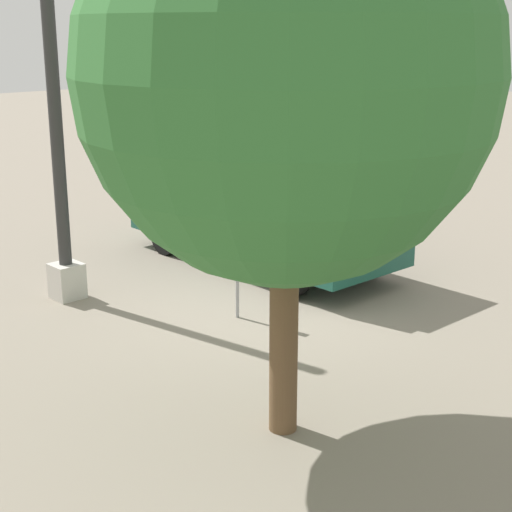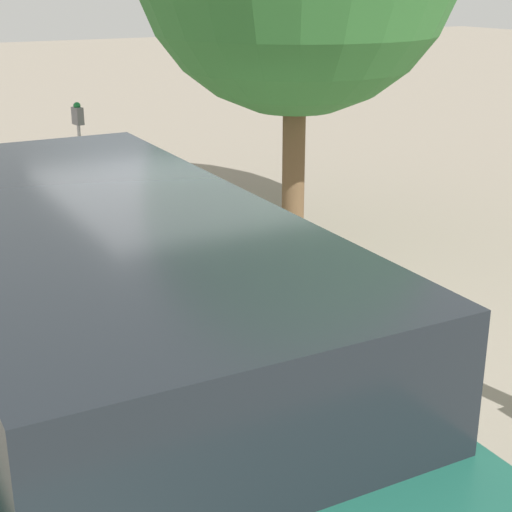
{
  "view_description": "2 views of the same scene",
  "coord_description": "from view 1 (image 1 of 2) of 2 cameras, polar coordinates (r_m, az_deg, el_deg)",
  "views": [
    {
      "loc": [
        -7.89,
        7.71,
        4.02
      ],
      "look_at": [
        -0.25,
        0.49,
        0.95
      ],
      "focal_mm": 55.0,
      "sensor_mm": 36.0,
      "label": 1
    },
    {
      "loc": [
        5.62,
        -2.69,
        3.24
      ],
      "look_at": [
        -0.27,
        0.55,
        0.87
      ],
      "focal_mm": 55.0,
      "sensor_mm": 36.0,
      "label": 2
    }
  ],
  "objects": [
    {
      "name": "ground_plane",
      "position": [
        11.74,
        0.9,
        -3.73
      ],
      "size": [
        80.0,
        80.0,
        0.0
      ],
      "primitive_type": "plane",
      "color": "gray"
    },
    {
      "name": "parking_meter_near",
      "position": [
        11.03,
        -1.4,
        0.32
      ],
      "size": [
        0.22,
        0.14,
        1.34
      ],
      "rotation": [
        0.0,
        0.0,
        0.17
      ],
      "color": "#9E9EA3",
      "rests_on": "ground"
    },
    {
      "name": "lamp_post",
      "position": [
        12.0,
        -14.09,
        5.61
      ],
      "size": [
        0.44,
        0.44,
        5.19
      ],
      "color": "beige",
      "rests_on": "ground"
    },
    {
      "name": "parked_van",
      "position": [
        13.57,
        0.42,
        3.97
      ],
      "size": [
        5.22,
        2.03,
        2.07
      ],
      "rotation": [
        0.0,
        0.0,
        -0.02
      ],
      "color": "#195142",
      "rests_on": "ground"
    },
    {
      "name": "street_tree",
      "position": [
        7.35,
        2.23,
        13.03
      ],
      "size": [
        3.93,
        3.93,
        5.58
      ],
      "color": "brown",
      "rests_on": "ground"
    }
  ]
}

